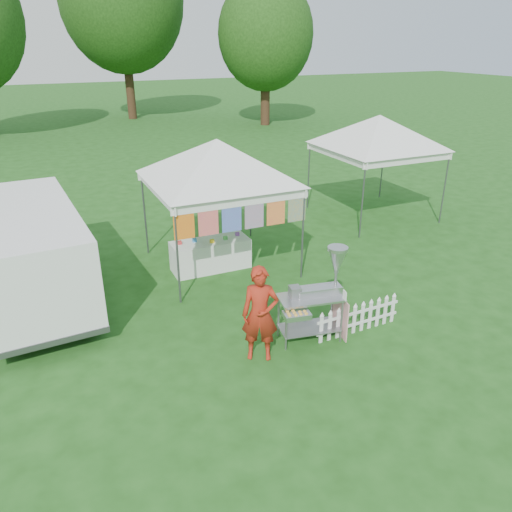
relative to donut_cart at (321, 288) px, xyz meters
name	(u,v)px	position (x,y,z in m)	size (l,w,h in m)	color
ground	(289,337)	(-0.48, 0.24, -1.02)	(120.00, 120.00, 0.00)	#1D4A15
canopy_main	(217,139)	(-0.48, 3.73, 1.97)	(4.24, 4.24, 3.45)	#59595E
canopy_right	(380,115)	(5.02, 5.24, 1.97)	(4.24, 4.24, 3.45)	#59595E
tree_mid	(122,0)	(2.52, 28.24, 6.12)	(7.60, 7.60, 11.52)	#351C13
tree_right	(266,34)	(9.52, 22.24, 4.16)	(5.60, 5.60, 8.42)	#351C13
donut_cart	(321,288)	(0.00, 0.00, 0.00)	(1.35, 0.84, 1.73)	gray
vendor	(260,314)	(-1.22, -0.10, -0.18)	(0.61, 0.40, 1.68)	#9F2313
cargo_van	(29,251)	(-4.57, 3.74, 0.04)	(2.20, 4.86, 1.97)	white
picket_fence	(358,318)	(0.75, -0.13, -0.73)	(1.80, 0.09, 0.56)	white
display_table	(211,255)	(-0.77, 3.61, -0.67)	(1.80, 0.70, 0.71)	white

